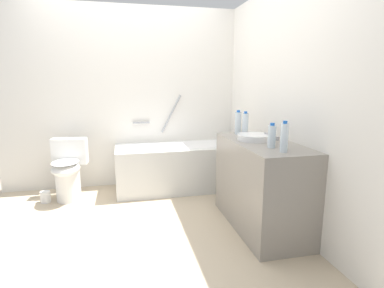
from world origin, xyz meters
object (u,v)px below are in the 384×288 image
(bathtub, at_px, (177,166))
(water_bottle_1, at_px, (284,138))
(water_bottle_4, at_px, (245,125))
(sink_basin, at_px, (255,137))
(water_bottle_0, at_px, (272,136))
(drinking_glass_0, at_px, (271,141))
(toilet, at_px, (68,170))
(drinking_glass_1, at_px, (245,129))
(toilet_paper_roll, at_px, (45,197))
(water_bottle_3, at_px, (284,138))
(sink_faucet, at_px, (273,136))
(water_bottle_2, at_px, (238,123))

(bathtub, bearing_deg, water_bottle_1, -68.70)
(water_bottle_1, height_order, water_bottle_4, water_bottle_4)
(sink_basin, xyz_separation_m, water_bottle_0, (-0.00, -0.34, 0.07))
(drinking_glass_0, bearing_deg, toilet, 145.51)
(drinking_glass_1, bearing_deg, toilet_paper_roll, 163.82)
(toilet, relative_size, toilet_paper_roll, 5.48)
(drinking_glass_0, bearing_deg, bathtub, 112.83)
(drinking_glass_1, bearing_deg, water_bottle_1, -89.18)
(water_bottle_0, height_order, drinking_glass_0, water_bottle_0)
(water_bottle_3, height_order, drinking_glass_1, water_bottle_3)
(water_bottle_1, xyz_separation_m, drinking_glass_1, (-0.01, 0.79, -0.04))
(toilet, xyz_separation_m, water_bottle_3, (1.87, -1.56, 0.59))
(toilet, bearing_deg, sink_faucet, 68.45)
(bathtub, relative_size, water_bottle_2, 6.09)
(sink_basin, bearing_deg, toilet, 150.63)
(toilet, xyz_separation_m, water_bottle_0, (1.85, -1.39, 0.57))
(water_bottle_2, distance_m, water_bottle_3, 0.87)
(sink_basin, relative_size, water_bottle_3, 1.32)
(water_bottle_3, bearing_deg, drinking_glass_0, 83.82)
(bathtub, height_order, toilet_paper_roll, bathtub)
(water_bottle_1, xyz_separation_m, water_bottle_4, (-0.07, 0.65, 0.03))
(toilet, height_order, water_bottle_1, water_bottle_1)
(toilet, xyz_separation_m, water_bottle_1, (1.92, -1.47, 0.57))
(water_bottle_3, relative_size, water_bottle_4, 0.98)
(toilet, xyz_separation_m, water_bottle_2, (1.82, -0.69, 0.59))
(toilet, bearing_deg, water_bottle_3, 55.52)
(bathtub, xyz_separation_m, drinking_glass_1, (0.60, -0.77, 0.57))
(water_bottle_0, relative_size, water_bottle_4, 0.83)
(water_bottle_3, bearing_deg, bathtub, 108.62)
(drinking_glass_0, bearing_deg, sink_basin, 98.82)
(water_bottle_3, distance_m, drinking_glass_0, 0.28)
(sink_faucet, relative_size, water_bottle_1, 0.77)
(sink_faucet, bearing_deg, drinking_glass_1, 110.96)
(water_bottle_3, distance_m, drinking_glass_1, 0.89)
(water_bottle_3, height_order, toilet_paper_roll, water_bottle_3)
(sink_basin, bearing_deg, water_bottle_4, 91.68)
(drinking_glass_0, height_order, drinking_glass_1, drinking_glass_1)
(water_bottle_1, bearing_deg, drinking_glass_0, 97.62)
(bathtub, relative_size, water_bottle_0, 7.36)
(water_bottle_0, distance_m, water_bottle_2, 0.69)
(toilet, xyz_separation_m, sink_basin, (1.85, -1.04, 0.50))
(water_bottle_2, height_order, drinking_glass_0, water_bottle_2)
(water_bottle_4, relative_size, drinking_glass_0, 3.13)
(water_bottle_4, height_order, drinking_glass_1, water_bottle_4)
(sink_faucet, distance_m, toilet_paper_roll, 2.63)
(water_bottle_2, height_order, toilet_paper_roll, water_bottle_2)
(bathtub, xyz_separation_m, sink_faucet, (0.74, -1.13, 0.55))
(toilet, distance_m, water_bottle_3, 2.51)
(water_bottle_0, distance_m, drinking_glass_1, 0.71)
(toilet_paper_roll, bearing_deg, water_bottle_1, -33.12)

